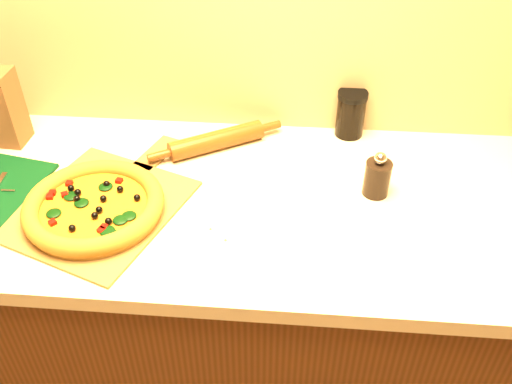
# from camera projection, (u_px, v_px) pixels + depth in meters

# --- Properties ---
(cabinet) EXTENTS (2.80, 0.65, 0.86)m
(cabinet) POSITION_uv_depth(u_px,v_px,m) (234.00, 318.00, 1.68)
(cabinet) COLOR #48290F
(cabinet) RESTS_ON ground
(countertop) EXTENTS (2.84, 0.68, 0.04)m
(countertop) POSITION_uv_depth(u_px,v_px,m) (230.00, 203.00, 1.40)
(countertop) COLOR #BEB594
(countertop) RESTS_ON cabinet
(pizza_peel) EXTENTS (0.46, 0.55, 0.01)m
(pizza_peel) POSITION_uv_depth(u_px,v_px,m) (103.00, 205.00, 1.36)
(pizza_peel) COLOR brown
(pizza_peel) RESTS_ON countertop
(pizza) EXTENTS (0.32, 0.32, 0.05)m
(pizza) POSITION_uv_depth(u_px,v_px,m) (94.00, 206.00, 1.31)
(pizza) COLOR #A67B29
(pizza) RESTS_ON pizza_peel
(pepper_grinder) EXTENTS (0.06, 0.06, 0.12)m
(pepper_grinder) POSITION_uv_depth(u_px,v_px,m) (377.00, 177.00, 1.36)
(pepper_grinder) COLOR black
(pepper_grinder) RESTS_ON countertop
(rolling_pin) EXTENTS (0.34, 0.21, 0.05)m
(rolling_pin) POSITION_uv_depth(u_px,v_px,m) (216.00, 140.00, 1.53)
(rolling_pin) COLOR #50230D
(rolling_pin) RESTS_ON countertop
(dark_jar) EXTENTS (0.08, 0.08, 0.13)m
(dark_jar) POSITION_uv_depth(u_px,v_px,m) (351.00, 114.00, 1.55)
(dark_jar) COLOR black
(dark_jar) RESTS_ON countertop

